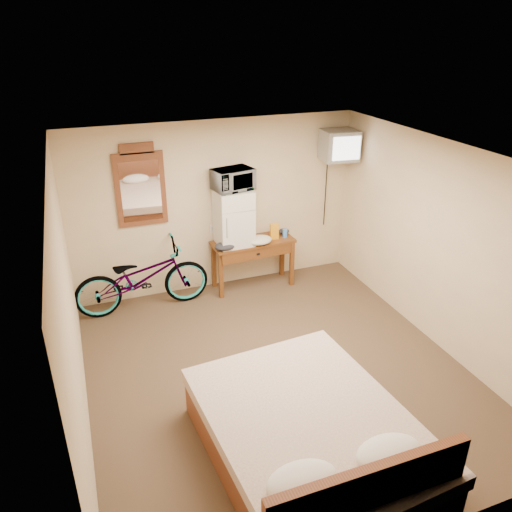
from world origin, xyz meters
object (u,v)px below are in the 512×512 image
at_px(microwave, 233,180).
at_px(wall_mirror, 140,187).
at_px(desk, 254,250).
at_px(bed, 311,440).
at_px(crt_television, 339,145).
at_px(bicycle, 142,278).
at_px(mini_fridge, 234,217).
at_px(blue_cup, 285,233).

distance_m(microwave, wall_mirror, 1.25).
height_order(desk, microwave, microwave).
height_order(microwave, wall_mirror, wall_mirror).
relative_size(microwave, bed, 0.23).
height_order(microwave, bed, microwave).
relative_size(crt_television, wall_mirror, 0.54).
bearing_deg(microwave, bicycle, 171.85).
xyz_separation_m(wall_mirror, bed, (0.82, -3.64, -1.39)).
distance_m(mini_fridge, bicycle, 1.53).
bearing_deg(crt_television, bed, -120.97).
distance_m(wall_mirror, bicycle, 1.25).
bearing_deg(wall_mirror, microwave, -10.30).
relative_size(desk, wall_mirror, 1.09).
bearing_deg(bicycle, wall_mirror, -24.74).
relative_size(desk, mini_fridge, 1.53).
xyz_separation_m(desk, wall_mirror, (-1.52, 0.27, 1.06)).
bearing_deg(microwave, wall_mirror, 157.44).
relative_size(blue_cup, bicycle, 0.07).
bearing_deg(bed, bicycle, 106.21).
distance_m(desk, microwave, 1.13).
relative_size(desk, blue_cup, 9.84).
height_order(bicycle, bed, bicycle).
distance_m(microwave, bicycle, 1.85).
bearing_deg(crt_television, desk, -179.24).
distance_m(wall_mirror, bed, 3.98).
relative_size(wall_mirror, bicycle, 0.62).
relative_size(desk, crt_television, 2.03).
bearing_deg(blue_cup, wall_mirror, 172.08).
relative_size(microwave, wall_mirror, 0.48).
bearing_deg(bicycle, desk, -89.18).
distance_m(crt_television, bicycle, 3.39).
distance_m(desk, bed, 3.46).
distance_m(blue_cup, wall_mirror, 2.21).
bearing_deg(mini_fridge, bicycle, -175.89).
bearing_deg(desk, bicycle, -178.14).
distance_m(mini_fridge, bed, 3.55).
bearing_deg(crt_television, wall_mirror, 174.96).
height_order(desk, crt_television, crt_television).
height_order(desk, mini_fridge, mini_fridge).
bearing_deg(wall_mirror, blue_cup, -7.92).
bearing_deg(wall_mirror, bicycle, -113.71).
relative_size(microwave, crt_television, 0.89).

